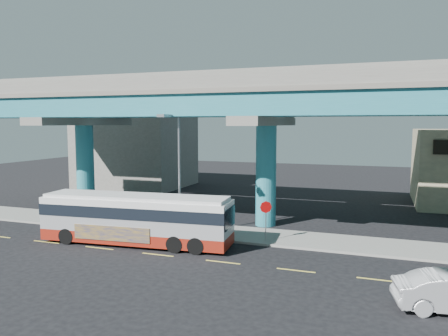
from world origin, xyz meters
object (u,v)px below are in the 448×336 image
(transit_bus, at_px, (136,217))
(stop_sign, at_px, (266,212))
(street_lamp, at_px, (175,156))
(parked_car, at_px, (120,212))

(transit_bus, relative_size, stop_sign, 4.82)
(street_lamp, distance_m, stop_sign, 6.85)
(street_lamp, relative_size, stop_sign, 3.18)
(street_lamp, bearing_deg, stop_sign, 7.28)
(street_lamp, bearing_deg, transit_bus, -128.41)
(transit_bus, distance_m, stop_sign, 8.13)
(parked_car, bearing_deg, street_lamp, -123.79)
(parked_car, distance_m, stop_sign, 11.83)
(stop_sign, bearing_deg, parked_car, 163.21)
(transit_bus, height_order, stop_sign, transit_bus)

